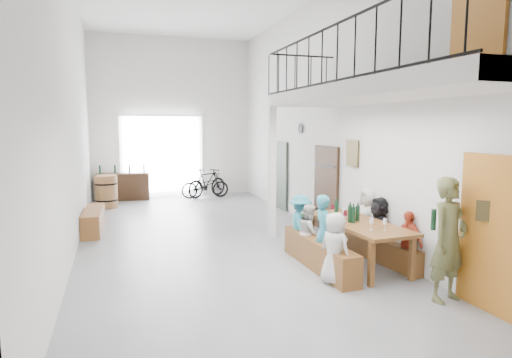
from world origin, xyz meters
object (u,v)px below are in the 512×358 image
object	(u,v)px
host_standing	(449,240)
bicycle_near	(205,185)
side_bench	(93,220)
serving_counter	(123,187)
bench_inner	(319,254)
oak_barrel	(106,192)
tasting_table	(357,226)

from	to	relation	value
host_standing	bicycle_near	bearing A→B (deg)	85.75
side_bench	bicycle_near	xyz separation A→B (m)	(3.45, 3.86, 0.17)
serving_counter	bench_inner	bearing A→B (deg)	-62.77
oak_barrel	bicycle_near	xyz separation A→B (m)	(3.20, 0.88, -0.06)
bench_inner	host_standing	size ratio (longest dim) A/B	1.27
bench_inner	serving_counter	distance (m)	8.88
serving_counter	bicycle_near	size ratio (longest dim) A/B	1.04
oak_barrel	host_standing	xyz separation A→B (m)	(4.69, -8.85, 0.39)
side_bench	host_standing	distance (m)	7.69
side_bench	tasting_table	bearing A→B (deg)	-42.04
tasting_table	host_standing	size ratio (longest dim) A/B	1.30
bench_inner	bicycle_near	world-z (taller)	bicycle_near
bench_inner	bicycle_near	size ratio (longest dim) A/B	1.36
oak_barrel	serving_counter	xyz separation A→B (m)	(0.50, 1.30, -0.04)
host_standing	oak_barrel	bearing A→B (deg)	105.00
side_bench	serving_counter	bearing A→B (deg)	80.04
side_bench	oak_barrel	xyz separation A→B (m)	(0.25, 2.98, 0.24)
tasting_table	bicycle_near	size ratio (longest dim) A/B	1.39
serving_counter	bicycle_near	distance (m)	2.73
bench_inner	oak_barrel	bearing A→B (deg)	116.56
oak_barrel	host_standing	bearing A→B (deg)	-62.07
bench_inner	serving_counter	size ratio (longest dim) A/B	1.31
host_standing	bicycle_near	xyz separation A→B (m)	(-1.48, 9.73, -0.45)
bench_inner	bicycle_near	distance (m)	7.92
oak_barrel	tasting_table	bearing A→B (deg)	-58.67
tasting_table	serving_counter	distance (m)	9.21
bench_inner	oak_barrel	size ratio (longest dim) A/B	2.26
serving_counter	bicycle_near	xyz separation A→B (m)	(2.70, -0.42, -0.02)
bench_inner	side_bench	distance (m)	5.58
tasting_table	bench_inner	xyz separation A→B (m)	(-0.72, 0.06, -0.45)
bicycle_near	oak_barrel	bearing A→B (deg)	104.58
tasting_table	host_standing	xyz separation A→B (m)	(0.38, -1.76, 0.17)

